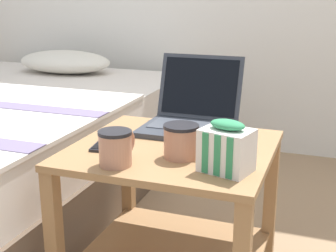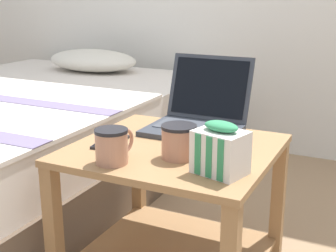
% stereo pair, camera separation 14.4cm
% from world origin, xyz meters
% --- Properties ---
extents(bedside_table, '(0.63, 0.59, 0.53)m').
position_xyz_m(bedside_table, '(0.00, 0.00, 0.34)').
color(bedside_table, '#997047').
rests_on(bedside_table, ground_plane).
extents(laptop, '(0.32, 0.33, 0.25)m').
position_xyz_m(laptop, '(-0.01, 0.21, 0.58)').
color(laptop, '#333842').
rests_on(laptop, bedside_table).
extents(mug_front_left, '(0.15, 0.11, 0.10)m').
position_xyz_m(mug_front_left, '(0.06, -0.09, 0.58)').
color(mug_front_left, tan).
rests_on(mug_front_left, bedside_table).
extents(mug_front_right, '(0.10, 0.14, 0.10)m').
position_xyz_m(mug_front_right, '(-0.10, -0.21, 0.58)').
color(mug_front_right, tan).
rests_on(mug_front_right, bedside_table).
extents(snack_bag, '(0.16, 0.13, 0.15)m').
position_xyz_m(snack_bag, '(0.21, -0.15, 0.59)').
color(snack_bag, white).
rests_on(snack_bag, bedside_table).
extents(cell_phone, '(0.10, 0.16, 0.01)m').
position_xyz_m(cell_phone, '(-0.20, -0.06, 0.53)').
color(cell_phone, black).
rests_on(cell_phone, bedside_table).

